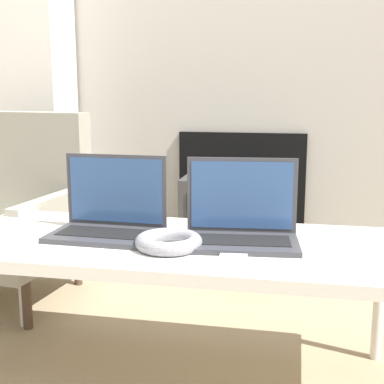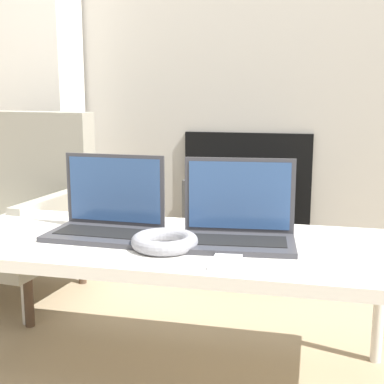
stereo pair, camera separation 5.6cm
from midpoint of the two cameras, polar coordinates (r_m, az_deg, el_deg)
name	(u,v)px [view 2 (the right image)]	position (r m, az deg, el deg)	size (l,w,h in m)	color
wall_back	(239,11)	(2.92, 5.60, 18.67)	(7.00, 0.08, 2.60)	#ADA89E
table	(170,251)	(1.63, -1.42, -6.31)	(1.36, 0.57, 0.45)	silver
laptop_left	(108,216)	(1.69, -8.01, -2.53)	(0.34, 0.22, 0.25)	#38383D
laptop_right	(238,223)	(1.59, 5.95, -3.33)	(0.35, 0.24, 0.25)	#38383D
headphones	(165,241)	(1.53, -1.88, -5.29)	(0.19, 0.19, 0.04)	gray
phone	(225,262)	(1.41, 4.74, -7.43)	(0.07, 0.13, 0.01)	silver
tv	(241,222)	(2.71, 5.85, -3.19)	(0.51, 0.41, 0.47)	#383838
armchair	(16,206)	(2.47, -17.69, -1.47)	(0.67, 0.64, 0.79)	gray
bookshelf	(12,88)	(3.11, -18.16, 10.53)	(0.71, 0.32, 1.80)	silver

